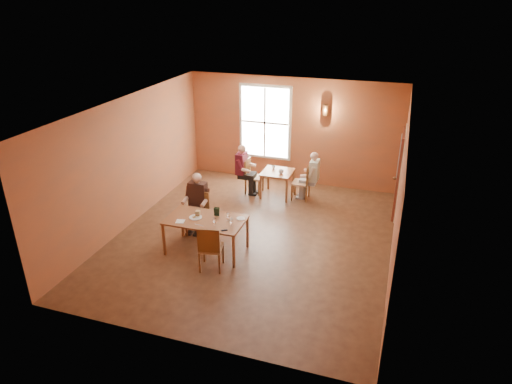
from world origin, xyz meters
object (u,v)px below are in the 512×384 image
(diner_white, at_px, (302,177))
(diner_maroon, at_px, (253,170))
(chair_diner_main, at_px, (197,214))
(second_table, at_px, (277,184))
(chair_diner_maroon, at_px, (254,176))
(chair_empty, at_px, (211,247))
(diner_main, at_px, (196,208))
(main_table, at_px, (206,235))
(chair_diner_white, at_px, (301,182))

(diner_white, xyz_separation_m, diner_maroon, (-1.36, 0.00, 0.03))
(chair_diner_main, relative_size, diner_maroon, 0.73)
(second_table, xyz_separation_m, chair_diner_maroon, (-0.65, 0.00, 0.13))
(chair_empty, relative_size, diner_white, 0.78)
(second_table, relative_size, diner_maroon, 0.60)
(chair_diner_maroon, bearing_deg, chair_empty, 5.35)
(diner_main, height_order, chair_diner_maroon, diner_main)
(diner_main, xyz_separation_m, diner_white, (1.84, 2.61, -0.03))
(chair_diner_main, bearing_deg, diner_white, -125.45)
(diner_main, bearing_deg, main_table, 128.88)
(chair_empty, height_order, diner_maroon, diner_maroon)
(diner_white, distance_m, chair_diner_maroon, 1.34)
(main_table, relative_size, diner_main, 1.23)
(main_table, bearing_deg, diner_maroon, 90.44)
(chair_diner_maroon, bearing_deg, diner_white, 90.00)
(chair_diner_maroon, distance_m, diner_maroon, 0.19)
(main_table, relative_size, chair_diner_maroon, 1.72)
(second_table, bearing_deg, chair_diner_maroon, 180.00)
(chair_diner_main, bearing_deg, chair_diner_maroon, -101.09)
(chair_empty, relative_size, second_table, 1.25)
(diner_white, height_order, diner_maroon, diner_maroon)
(second_table, height_order, diner_white, diner_white)
(diner_white, bearing_deg, chair_diner_main, 144.55)
(chair_empty, distance_m, chair_diner_white, 3.91)
(chair_diner_main, xyz_separation_m, chair_diner_maroon, (0.51, 2.58, -0.01))
(diner_main, relative_size, chair_empty, 1.35)
(diner_main, bearing_deg, chair_empty, 125.96)
(chair_diner_main, xyz_separation_m, chair_diner_white, (1.81, 2.58, -0.00))
(main_table, bearing_deg, second_table, 78.53)
(diner_white, bearing_deg, second_table, 90.00)
(chair_empty, bearing_deg, chair_diner_white, 64.66)
(diner_white, bearing_deg, chair_empty, 165.58)
(chair_diner_main, relative_size, chair_diner_white, 1.00)
(chair_diner_white, height_order, diner_maroon, diner_maroon)
(chair_diner_main, height_order, chair_empty, chair_empty)
(chair_empty, bearing_deg, diner_main, 114.61)
(main_table, relative_size, chair_empty, 1.66)
(diner_white, bearing_deg, chair_diner_white, 90.00)
(main_table, distance_m, chair_diner_maroon, 3.23)
(chair_diner_white, distance_m, diner_maroon, 1.34)
(chair_diner_white, bearing_deg, chair_empty, 166.01)
(chair_empty, height_order, second_table, chair_empty)
(diner_white, distance_m, diner_maroon, 1.36)
(main_table, xyz_separation_m, chair_diner_white, (1.31, 3.23, 0.10))
(chair_empty, relative_size, diner_maroon, 0.75)
(second_table, distance_m, diner_maroon, 0.75)
(second_table, bearing_deg, diner_maroon, 180.00)
(main_table, height_order, chair_empty, chair_empty)
(main_table, distance_m, chair_diner_main, 0.83)
(chair_diner_main, xyz_separation_m, second_table, (1.16, 2.58, -0.14))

